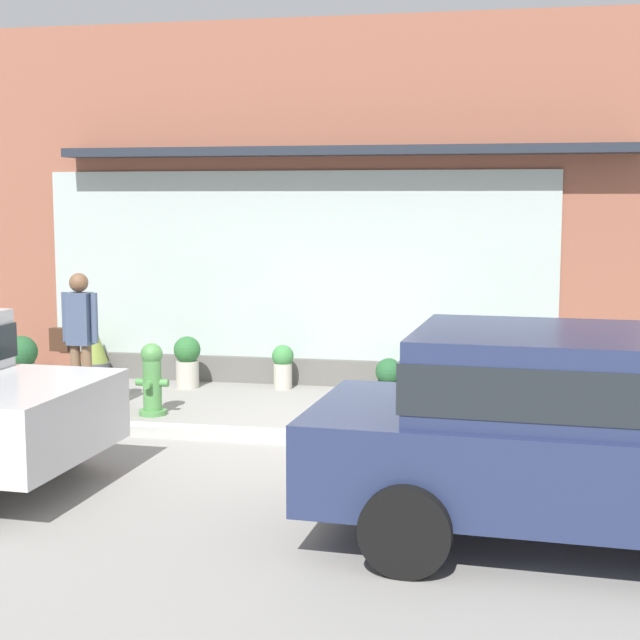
# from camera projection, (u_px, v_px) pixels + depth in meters

# --- Properties ---
(ground_plane) EXTENTS (60.00, 60.00, 0.00)m
(ground_plane) POSITION_uv_depth(u_px,v_px,m) (292.00, 438.00, 10.38)
(ground_plane) COLOR gray
(curb_strip) EXTENTS (14.00, 0.24, 0.12)m
(curb_strip) POSITION_uv_depth(u_px,v_px,m) (288.00, 437.00, 10.18)
(curb_strip) COLOR #B2B2AD
(curb_strip) RESTS_ON ground_plane
(storefront) EXTENTS (14.00, 0.81, 4.96)m
(storefront) POSITION_uv_depth(u_px,v_px,m) (343.00, 208.00, 13.17)
(storefront) COLOR #935642
(storefront) RESTS_ON ground_plane
(fire_hydrant) EXTENTS (0.40, 0.36, 0.86)m
(fire_hydrant) POSITION_uv_depth(u_px,v_px,m) (152.00, 378.00, 11.43)
(fire_hydrant) COLOR #4C8C47
(fire_hydrant) RESTS_ON ground_plane
(pedestrian_with_handbag) EXTENTS (0.63, 0.23, 1.69)m
(pedestrian_with_handbag) POSITION_uv_depth(u_px,v_px,m) (79.00, 333.00, 11.45)
(pedestrian_with_handbag) COLOR brown
(pedestrian_with_handbag) RESTS_ON ground_plane
(parked_car_navy) EXTENTS (4.58, 2.19, 1.60)m
(parked_car_navy) POSITION_uv_depth(u_px,v_px,m) (603.00, 427.00, 7.01)
(parked_car_navy) COLOR navy
(parked_car_navy) RESTS_ON ground_plane
(potted_plant_window_center) EXTENTS (0.43, 0.43, 0.82)m
(potted_plant_window_center) POSITION_uv_depth(u_px,v_px,m) (95.00, 353.00, 13.63)
(potted_plant_window_center) COLOR #4C4C51
(potted_plant_window_center) RESTS_ON ground_plane
(potted_plant_window_right) EXTENTS (0.30, 0.30, 0.60)m
(potted_plant_window_right) POSITION_uv_depth(u_px,v_px,m) (283.00, 365.00, 13.01)
(potted_plant_window_right) COLOR #B7B2A3
(potted_plant_window_right) RESTS_ON ground_plane
(potted_plant_window_left) EXTENTS (0.26, 0.26, 0.57)m
(potted_plant_window_left) POSITION_uv_depth(u_px,v_px,m) (631.00, 385.00, 11.84)
(potted_plant_window_left) COLOR #9E6042
(potted_plant_window_left) RESTS_ON ground_plane
(potted_plant_corner_tall) EXTENTS (0.36, 0.36, 0.70)m
(potted_plant_corner_tall) POSITION_uv_depth(u_px,v_px,m) (187.00, 360.00, 13.08)
(potted_plant_corner_tall) COLOR #B7B2A3
(potted_plant_corner_tall) RESTS_ON ground_plane
(potted_plant_by_entrance) EXTENTS (0.37, 0.37, 0.63)m
(potted_plant_by_entrance) POSITION_uv_depth(u_px,v_px,m) (489.00, 373.00, 12.38)
(potted_plant_by_entrance) COLOR #9E6042
(potted_plant_by_entrance) RESTS_ON ground_plane
(potted_plant_low_front) EXTENTS (0.35, 0.35, 0.49)m
(potted_plant_low_front) POSITION_uv_depth(u_px,v_px,m) (389.00, 376.00, 12.57)
(potted_plant_low_front) COLOR #33473D
(potted_plant_low_front) RESTS_ON ground_plane
(potted_plant_trailing_edge) EXTENTS (0.45, 0.45, 0.64)m
(potted_plant_trailing_edge) POSITION_uv_depth(u_px,v_px,m) (22.00, 357.00, 13.56)
(potted_plant_trailing_edge) COLOR #B7B2A3
(potted_plant_trailing_edge) RESTS_ON ground_plane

